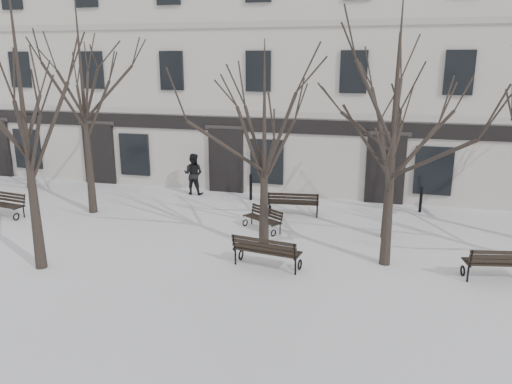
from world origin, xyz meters
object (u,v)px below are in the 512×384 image
at_px(tree_2, 396,102).
at_px(lamp_post, 31,144).
at_px(bench_1, 266,251).
at_px(bench_3, 263,218).
at_px(tree_0, 21,90).
at_px(bench_4, 293,202).
at_px(bench_2, 503,263).
at_px(tree_1, 264,123).
at_px(bench_0, 4,204).

height_order(tree_2, lamp_post, tree_2).
bearing_deg(bench_1, bench_3, -66.15).
xyz_separation_m(tree_0, bench_1, (6.36, 1.70, -4.56)).
xyz_separation_m(bench_3, bench_4, (0.71, 1.90, 0.10)).
bearing_deg(bench_3, tree_0, -104.74).
height_order(bench_4, lamp_post, lamp_post).
bearing_deg(lamp_post, tree_0, -50.77).
bearing_deg(bench_1, bench_2, -164.58).
distance_m(tree_1, bench_1, 3.79).
height_order(bench_1, bench_4, bench_1).
height_order(tree_1, tree_2, tree_2).
relative_size(tree_0, bench_3, 5.06).
height_order(tree_2, bench_4, tree_2).
relative_size(bench_1, bench_4, 1.02).
bearing_deg(lamp_post, bench_0, -65.91).
height_order(tree_1, bench_4, tree_1).
xyz_separation_m(tree_2, lamp_post, (-16.16, 5.00, -2.67)).
xyz_separation_m(bench_0, bench_1, (11.02, -2.17, 0.04)).
bearing_deg(bench_3, tree_2, 7.59).
relative_size(tree_2, bench_0, 4.05).
xyz_separation_m(tree_1, tree_2, (3.75, -0.15, 0.72)).
distance_m(tree_0, bench_1, 8.01).
xyz_separation_m(tree_0, bench_2, (12.80, 2.54, -4.56)).
height_order(tree_1, lamp_post, tree_1).
relative_size(tree_0, tree_2, 1.07).
bearing_deg(bench_2, bench_0, -16.15).
bearing_deg(bench_4, bench_0, 8.38).
bearing_deg(bench_0, tree_1, 3.49).
relative_size(bench_0, lamp_post, 0.52).
bearing_deg(bench_4, tree_1, 79.84).
xyz_separation_m(bench_0, bench_2, (17.46, -1.33, 0.04)).
height_order(bench_2, bench_3, bench_2).
height_order(bench_0, bench_2, bench_2).
bearing_deg(tree_2, tree_1, 177.74).
xyz_separation_m(tree_2, bench_3, (-4.25, 2.02, -4.33)).
xyz_separation_m(tree_1, bench_1, (0.42, -1.36, -3.51)).
relative_size(tree_0, tree_1, 1.26).
height_order(tree_2, bench_0, tree_2).
height_order(tree_1, bench_2, tree_1).
bearing_deg(tree_2, tree_0, -163.25).
distance_m(tree_1, bench_4, 5.16).
relative_size(tree_0, bench_2, 3.94).
bearing_deg(bench_4, tree_2, 125.08).
distance_m(tree_0, bench_4, 10.27).
distance_m(bench_3, lamp_post, 12.39).
bearing_deg(lamp_post, tree_1, -21.37).
height_order(bench_1, bench_2, bench_1).
height_order(bench_1, bench_3, bench_1).
relative_size(tree_2, bench_2, 3.69).
height_order(bench_0, bench_3, bench_0).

